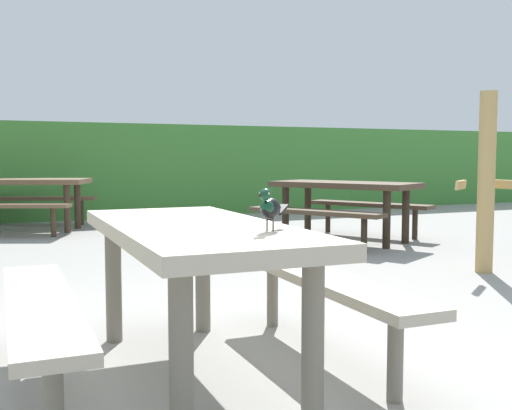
# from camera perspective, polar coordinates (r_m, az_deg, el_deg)

# --- Properties ---
(ground_plane) EXTENTS (60.00, 60.00, 0.00)m
(ground_plane) POSITION_cam_1_polar(r_m,az_deg,el_deg) (3.11, -3.50, -15.31)
(ground_plane) COLOR gray
(hedge_wall) EXTENTS (28.00, 1.36, 1.62)m
(hedge_wall) POSITION_cam_1_polar(r_m,az_deg,el_deg) (11.09, -19.31, 3.02)
(hedge_wall) COLOR #428438
(hedge_wall) RESTS_ON ground
(picnic_table_foreground) EXTENTS (1.74, 1.83, 0.74)m
(picnic_table_foreground) POSITION_cam_1_polar(r_m,az_deg,el_deg) (2.94, -5.77, -5.26)
(picnic_table_foreground) COLOR #B2A893
(picnic_table_foreground) RESTS_ON ground
(bird_grackle) EXTENTS (0.23, 0.21, 0.18)m
(bird_grackle) POSITION_cam_1_polar(r_m,az_deg,el_deg) (2.58, 1.30, -0.19)
(bird_grackle) COLOR black
(bird_grackle) RESTS_ON picnic_table_foreground
(picnic_table_mid_left) EXTENTS (2.24, 2.22, 0.74)m
(picnic_table_mid_left) POSITION_cam_1_polar(r_m,az_deg,el_deg) (9.29, -20.94, 1.16)
(picnic_table_mid_left) COLOR brown
(picnic_table_mid_left) RESTS_ON ground
(picnic_table_far_centre) EXTENTS (2.29, 2.30, 0.74)m
(picnic_table_far_centre) POSITION_cam_1_polar(r_m,az_deg,el_deg) (7.69, 8.22, 0.77)
(picnic_table_far_centre) COLOR #473828
(picnic_table_far_centre) RESTS_ON ground
(stalk_post_right_side) EXTENTS (0.50, 0.45, 1.64)m
(stalk_post_right_side) POSITION_cam_1_polar(r_m,az_deg,el_deg) (5.91, 20.65, 1.96)
(stalk_post_right_side) COLOR tan
(stalk_post_right_side) RESTS_ON ground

